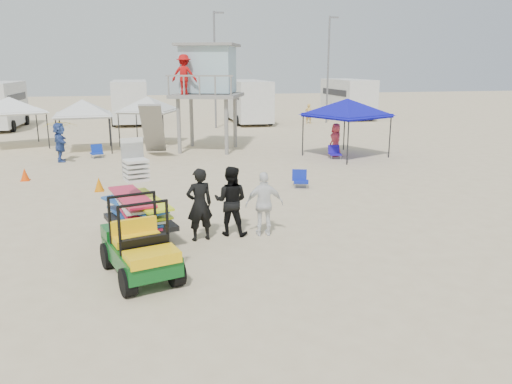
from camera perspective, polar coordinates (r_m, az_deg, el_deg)
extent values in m
plane|color=beige|center=(10.07, 1.04, -11.50)|extent=(140.00, 140.00, 0.00)
cube|color=#0C4E18|center=(10.92, -13.09, -6.94)|extent=(1.69, 2.46, 0.39)
cube|color=yellow|center=(10.84, -13.16, -5.75)|extent=(1.16, 0.89, 0.22)
cylinder|color=black|center=(10.28, -15.80, -9.75)|extent=(0.40, 0.62, 0.57)
cube|color=black|center=(13.10, -13.12, -3.33)|extent=(1.89, 2.33, 0.13)
cylinder|color=black|center=(13.19, -15.60, -4.44)|extent=(0.35, 0.57, 0.53)
imported|color=black|center=(12.75, -6.48, -1.44)|extent=(0.77, 0.59, 1.89)
imported|color=black|center=(13.11, -2.91, -1.02)|extent=(1.10, 0.99, 1.85)
imported|color=white|center=(13.06, 0.96, -1.38)|extent=(1.03, 0.49, 1.71)
cylinder|color=gray|center=(25.28, -7.91, 7.34)|extent=(0.20, 0.20, 2.78)
cube|color=gray|center=(26.49, -5.58, 10.94)|extent=(4.31, 4.31, 0.18)
cube|color=#99BAC5|center=(26.78, -5.74, 13.76)|extent=(3.18, 2.99, 2.34)
imported|color=#B20F0F|center=(25.25, -7.36, 13.15)|extent=(1.26, 0.73, 1.95)
cylinder|color=black|center=(23.07, 8.24, 5.80)|extent=(0.06, 0.06, 2.09)
pyramid|color=#0F0FA8|center=(24.82, 10.42, 10.47)|extent=(4.16, 4.16, 0.80)
cube|color=#0F0FA8|center=(24.88, 10.34, 8.63)|extent=(4.16, 4.16, 0.18)
cylinder|color=black|center=(26.65, -21.98, 5.88)|extent=(0.06, 0.06, 1.94)
pyramid|color=silver|center=(27.57, -19.27, 9.96)|extent=(2.92, 2.92, 0.80)
cube|color=silver|center=(27.63, -19.13, 8.31)|extent=(2.92, 2.92, 0.18)
pyramid|color=white|center=(30.38, -26.42, 9.72)|extent=(4.12, 4.12, 0.80)
cube|color=white|center=(30.43, -26.25, 8.23)|extent=(4.12, 4.12, 0.18)
cylinder|color=black|center=(27.99, -14.66, 6.82)|extent=(0.06, 0.06, 1.95)
pyramid|color=silver|center=(29.09, -12.27, 10.64)|extent=(3.51, 3.51, 0.80)
cube|color=silver|center=(29.15, -12.19, 9.07)|extent=(3.51, 3.51, 0.18)
imported|color=yellow|center=(28.03, -21.43, 5.97)|extent=(2.52, 2.52, 1.62)
cone|color=orange|center=(18.71, -17.51, 0.85)|extent=(0.34, 0.34, 0.50)
cone|color=#F54607|center=(21.48, -24.92, 1.84)|extent=(0.34, 0.34, 0.50)
cube|color=#0F2EA5|center=(25.59, -17.75, 4.23)|extent=(0.67, 0.65, 0.06)
cube|color=#0F2EA5|center=(25.79, -17.74, 4.76)|extent=(0.57, 0.34, 0.44)
cylinder|color=#B2B2B7|center=(25.43, -18.26, 3.86)|extent=(0.03, 0.03, 0.20)
cube|color=#0E209E|center=(18.44, 5.19, 1.18)|extent=(0.67, 0.65, 0.06)
cube|color=#0E209E|center=(18.62, 4.97, 1.94)|extent=(0.57, 0.34, 0.44)
cylinder|color=#B2B2B7|center=(18.22, 4.71, 0.64)|extent=(0.03, 0.03, 0.20)
cube|color=#1D0E9D|center=(24.40, 9.06, 4.27)|extent=(0.62, 0.59, 0.06)
cube|color=#1D0E9D|center=(24.59, 8.87, 4.83)|extent=(0.56, 0.27, 0.44)
cylinder|color=#B2B2B7|center=(24.16, 8.74, 3.89)|extent=(0.03, 0.03, 0.20)
cube|color=silver|center=(40.39, -14.18, 10.10)|extent=(2.50, 6.50, 3.00)
cube|color=black|center=(40.36, -14.22, 10.74)|extent=(2.54, 5.20, 0.50)
cylinder|color=black|center=(38.48, -15.98, 7.78)|extent=(0.25, 0.80, 0.80)
cube|color=silver|center=(39.74, -0.93, 10.46)|extent=(2.50, 7.00, 3.00)
cube|color=black|center=(39.71, -0.93, 11.11)|extent=(2.54, 5.60, 0.50)
cylinder|color=black|center=(37.42, -2.09, 8.14)|extent=(0.25, 0.80, 0.80)
cube|color=silver|center=(43.89, 10.43, 10.59)|extent=(2.50, 6.60, 3.00)
cube|color=black|center=(43.86, 10.46, 11.18)|extent=(2.54, 5.28, 0.50)
cylinder|color=black|center=(41.57, 9.89, 8.55)|extent=(0.25, 0.80, 0.80)
cylinder|color=slate|center=(36.17, -4.72, 13.61)|extent=(0.14, 0.14, 8.00)
cylinder|color=slate|center=(39.91, 8.23, 13.57)|extent=(0.14, 0.14, 8.00)
imported|color=#B93541|center=(25.07, 9.10, 5.91)|extent=(0.57, 0.83, 1.63)
imported|color=#47764F|center=(33.64, -12.03, 7.97)|extent=(1.05, 1.08, 1.75)
imported|color=#DAAC51|center=(39.35, 6.04, 8.91)|extent=(0.66, 0.62, 1.53)
imported|color=#34509C|center=(25.05, -21.50, 5.33)|extent=(0.78, 1.76, 1.83)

